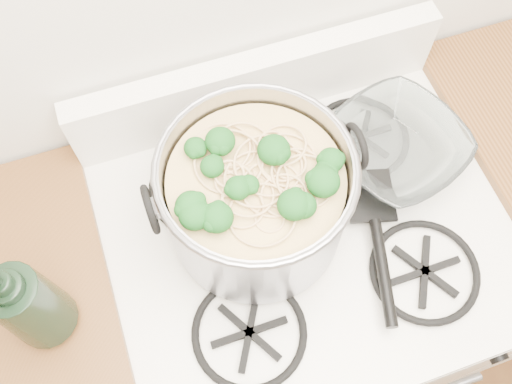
% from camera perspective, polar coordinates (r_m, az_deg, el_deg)
% --- Properties ---
extents(gas_range, '(0.76, 0.66, 0.92)m').
position_cam_1_polar(gas_range, '(1.54, 3.83, -10.52)').
color(gas_range, white).
rests_on(gas_range, ground).
extents(counter_left, '(0.25, 0.65, 0.92)m').
position_cam_1_polar(counter_left, '(1.52, -14.92, -15.84)').
color(counter_left, silver).
rests_on(counter_left, ground).
extents(stock_pot, '(0.36, 0.33, 0.22)m').
position_cam_1_polar(stock_pot, '(0.98, 0.00, -0.58)').
color(stock_pot, gray).
rests_on(stock_pot, gas_range).
extents(spatula, '(0.36, 0.38, 0.02)m').
position_cam_1_polar(spatula, '(1.11, 11.39, -0.21)').
color(spatula, black).
rests_on(spatula, gas_range).
extents(glass_bowl, '(0.13, 0.13, 0.03)m').
position_cam_1_polar(glass_bowl, '(1.16, 13.65, 4.04)').
color(glass_bowl, white).
rests_on(glass_bowl, gas_range).
extents(bottle, '(0.12, 0.12, 0.27)m').
position_cam_1_polar(bottle, '(0.96, -22.26, -9.99)').
color(bottle, black).
rests_on(bottle, counter_left).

